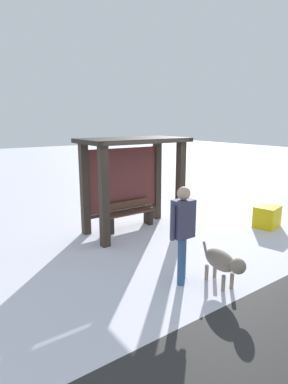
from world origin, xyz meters
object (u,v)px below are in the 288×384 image
object	(u,v)px
bus_shelter	(131,167)
dog	(223,262)
bench_left_inside	(129,215)
grit_bin	(267,217)
person_walking	(183,227)

from	to	relation	value
bus_shelter	dog	distance (m)	3.78
bench_left_inside	grit_bin	world-z (taller)	bench_left_inside
bench_left_inside	dog	bearing A→B (deg)	-95.06
person_walking	grit_bin	bearing A→B (deg)	13.06
bus_shelter	grit_bin	distance (m)	4.10
dog	grit_bin	distance (m)	3.87
bus_shelter	dog	bearing A→B (deg)	-95.22
dog	grit_bin	bearing A→B (deg)	22.59
dog	bench_left_inside	bearing A→B (deg)	84.94
person_walking	grit_bin	xyz separation A→B (m)	(4.06, 0.94, -0.76)
bus_shelter	bench_left_inside	bearing A→B (deg)	90.00
bus_shelter	person_walking	xyz separation A→B (m)	(-0.82, -3.00, -0.68)
bench_left_inside	grit_bin	bearing A→B (deg)	-33.74
bench_left_inside	dog	xyz separation A→B (m)	(-0.32, -3.65, 0.10)
bench_left_inside	person_walking	bearing A→B (deg)	-104.74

